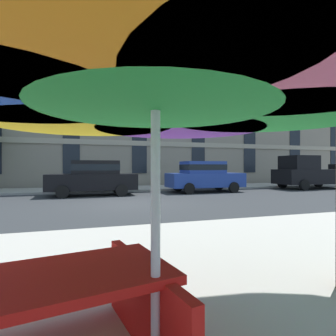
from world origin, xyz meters
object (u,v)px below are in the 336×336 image
Objects in this scene: patio_umbrella at (156,70)px; sedan_black at (93,177)px; sedan_blue at (204,176)px; picnic_table at (24,327)px; pickup_black at (309,173)px.

sedan_black is at bearing 89.26° from patio_umbrella.
sedan_blue is at bearing 0.00° from sedan_black.
patio_umbrella reaches higher than picnic_table.
patio_umbrella is (-0.16, -12.70, 1.10)m from sedan_black.
sedan_black is 1.00× the size of sedan_blue.
sedan_black is at bearing 180.00° from sedan_blue.
pickup_black is at bearing 0.00° from sedan_black.
sedan_black is 0.86× the size of pickup_black.
pickup_black is at bearing 42.05° from patio_umbrella.
sedan_blue is 14.42m from picnic_table.
sedan_black is 6.22m from sedan_blue.
patio_umbrella is 1.62× the size of picnic_table.
sedan_black is 12.75m from patio_umbrella.
pickup_black is (13.92, 0.00, 0.08)m from sedan_black.
picnic_table is (-0.93, -12.51, -0.46)m from sedan_black.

